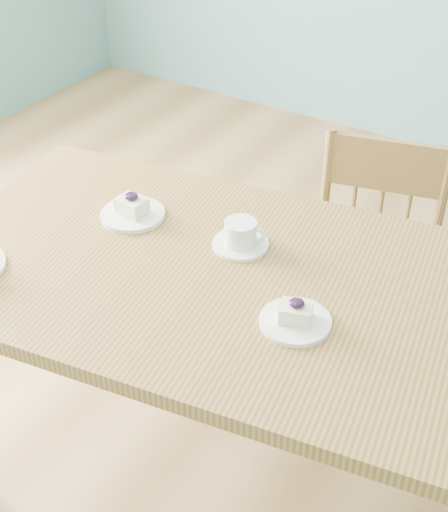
{
  "coord_description": "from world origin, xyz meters",
  "views": [
    {
      "loc": [
        0.72,
        -1.14,
        1.86
      ],
      "look_at": [
        -0.05,
        0.09,
        0.8
      ],
      "focal_mm": 50.0,
      "sensor_mm": 36.0,
      "label": 1
    }
  ],
  "objects_px": {
    "dining_table": "(218,296)",
    "cheesecake_plate_near": "(295,318)",
    "cheesecake_plate_far": "(132,211)",
    "dining_chair": "(368,276)",
    "coffee_cup": "(241,236)"
  },
  "relations": [
    {
      "from": "dining_chair",
      "to": "cheesecake_plate_far",
      "type": "bearing_deg",
      "value": -148.59
    },
    {
      "from": "cheesecake_plate_near",
      "to": "cheesecake_plate_far",
      "type": "xyz_separation_m",
      "value": [
        -0.58,
        0.16,
        0.0
      ]
    },
    {
      "from": "cheesecake_plate_far",
      "to": "cheesecake_plate_near",
      "type": "bearing_deg",
      "value": -14.94
    },
    {
      "from": "cheesecake_plate_near",
      "to": "cheesecake_plate_far",
      "type": "distance_m",
      "value": 0.6
    },
    {
      "from": "cheesecake_plate_near",
      "to": "cheesecake_plate_far",
      "type": "height_order",
      "value": "cheesecake_plate_far"
    },
    {
      "from": "dining_chair",
      "to": "coffee_cup",
      "type": "xyz_separation_m",
      "value": [
        -0.19,
        -0.49,
        0.37
      ]
    },
    {
      "from": "dining_table",
      "to": "cheesecake_plate_near",
      "type": "height_order",
      "value": "cheesecake_plate_near"
    },
    {
      "from": "cheesecake_plate_far",
      "to": "coffee_cup",
      "type": "xyz_separation_m",
      "value": [
        0.32,
        0.04,
        0.01
      ]
    },
    {
      "from": "dining_chair",
      "to": "cheesecake_plate_near",
      "type": "bearing_deg",
      "value": -98.3
    },
    {
      "from": "dining_table",
      "to": "dining_chair",
      "type": "height_order",
      "value": "dining_chair"
    },
    {
      "from": "cheesecake_plate_near",
      "to": "coffee_cup",
      "type": "xyz_separation_m",
      "value": [
        -0.26,
        0.19,
        0.01
      ]
    },
    {
      "from": "dining_table",
      "to": "coffee_cup",
      "type": "bearing_deg",
      "value": 84.79
    },
    {
      "from": "dining_chair",
      "to": "cheesecake_plate_far",
      "type": "relative_size",
      "value": 4.99
    },
    {
      "from": "cheesecake_plate_near",
      "to": "coffee_cup",
      "type": "bearing_deg",
      "value": 143.2
    },
    {
      "from": "dining_table",
      "to": "cheesecake_plate_near",
      "type": "distance_m",
      "value": 0.28
    }
  ]
}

